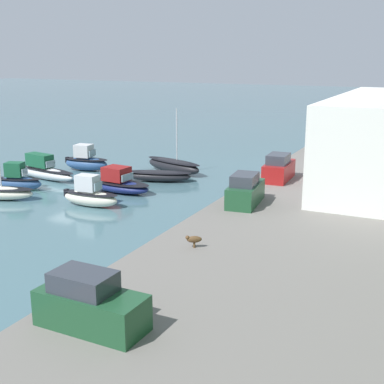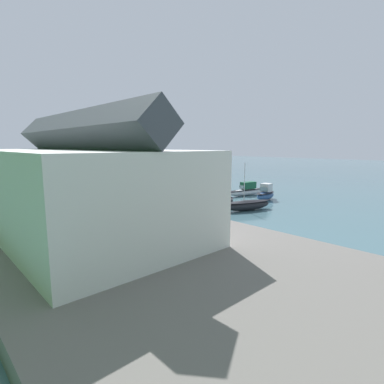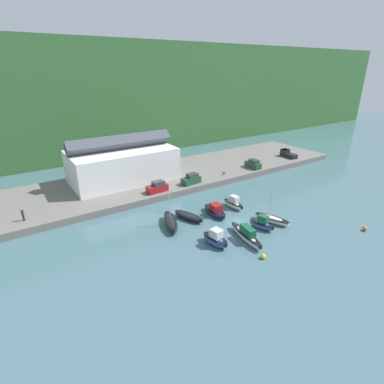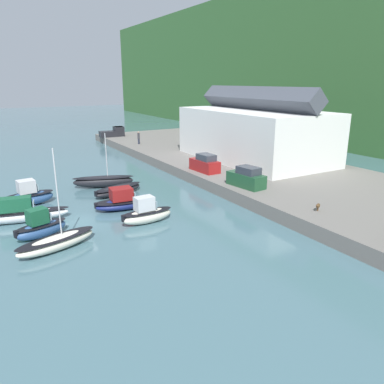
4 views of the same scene
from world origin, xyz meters
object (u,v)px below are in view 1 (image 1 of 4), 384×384
Objects in this scene: moored_boat_4 at (86,161)px; parked_car_2 at (279,169)px; moored_boat_2 at (119,183)px; moored_boat_6 at (17,180)px; moored_boat_1 at (159,176)px; moored_boat_0 at (173,165)px; moored_boat_5 at (42,170)px; pickup_truck_1 at (354,122)px; person_on_quay at (344,131)px; dog_on_quay at (194,239)px; moored_boat_3 at (90,195)px; parked_car_1 at (245,191)px; parked_car_0 at (90,304)px; mooring_buoy_1 at (14,167)px.

moored_boat_4 is 19.93m from parked_car_2.
moored_boat_6 is (3.19, -8.05, 0.11)m from moored_boat_2.
moored_boat_1 is 1.44× the size of parked_car_2.
moored_boat_0 is 8.75m from moored_boat_4.
moored_boat_5 is at bearing 175.77° from moored_boat_6.
pickup_truck_1 is (-30.75, 11.78, 1.36)m from moored_boat_0.
person_on_quay is 40.48m from dog_on_quay.
moored_boat_0 is 23.39m from person_on_quay.
moored_boat_6 is at bearing -17.87° from moored_boat_0.
pickup_truck_1 is (-43.80, 12.04, 1.22)m from moored_boat_3.
moored_boat_2 is 1.37× the size of parked_car_1.
moored_boat_0 is 32.96m from pickup_truck_1.
parked_car_0 is 1.98× the size of person_on_quay.
moored_boat_4 is 34.30m from parked_car_0.
moored_boat_1 is 4.93m from moored_boat_2.
pickup_truck_1 is at bearing -178.03° from parked_car_0.
mooring_buoy_1 is at bearing -32.18° from pickup_truck_1.
moored_boat_2 is at bearing 79.79° from mooring_buoy_1.
moored_boat_3 is 0.98× the size of pickup_truck_1.
moored_boat_1 is 1.31× the size of moored_boat_3.
moored_boat_6 is 37.92m from person_on_quay.
moored_boat_6 is 5.26× the size of dog_on_quay.
moored_boat_5 is 4.44m from moored_boat_6.
moored_boat_4 is at bearing -122.04° from moored_boat_2.
parked_car_1 is 6.38× the size of mooring_buoy_1.
moored_boat_2 is 14.21m from mooring_buoy_1.
moored_boat_0 is 10.37× the size of mooring_buoy_1.
dog_on_quay is at bearing 48.52° from moored_boat_6.
mooring_buoy_1 is (-24.08, -26.94, -1.84)m from parked_car_0.
moored_boat_0 is at bearing -17.44° from pickup_truck_1.
dog_on_quay is 30.60m from mooring_buoy_1.
moored_boat_5 reaches higher than dog_on_quay.
moored_boat_3 is 14.62m from dog_on_quay.
moored_boat_0 is at bearing -179.23° from moored_boat_2.
parked_car_1 is 8.00m from parked_car_2.
moored_boat_4 is (2.70, -8.32, 0.21)m from moored_boat_0.
parked_car_0 is (26.36, 11.87, 1.65)m from moored_boat_1.
moored_boat_2 is at bearing -14.04° from pickup_truck_1.
moored_boat_3 is 5.61× the size of dog_on_quay.
moored_boat_5 is (-5.66, -9.49, -0.05)m from moored_boat_3.
person_on_quay is at bearing 81.76° from parked_car_1.
moored_boat_2 is 4.55m from moored_boat_3.
parked_car_1 is 9.15m from dog_on_quay.
person_on_quay is (-31.40, 21.21, 1.51)m from moored_boat_6.
moored_boat_2 is 1.26× the size of moored_boat_4.
pickup_truck_1 reaches higher than moored_boat_6.
moored_boat_0 is 3.75m from moored_boat_1.
moored_boat_3 is 15.14m from parked_car_2.
parked_car_0 is at bearing 54.60° from moored_boat_5.
moored_boat_5 is 21.67m from parked_car_2.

